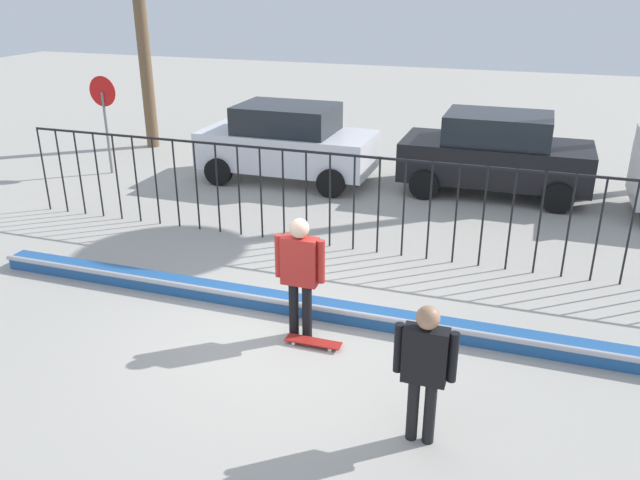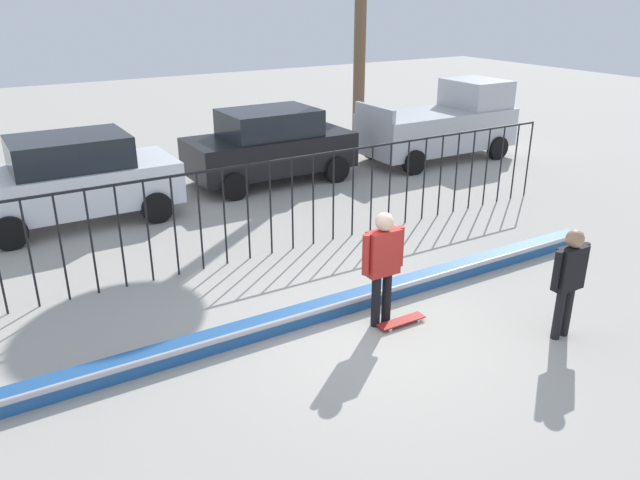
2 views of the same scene
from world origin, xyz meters
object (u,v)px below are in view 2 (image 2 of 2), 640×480
at_px(parked_car_white, 73,179).
at_px(skateboarder, 383,259).
at_px(skateboard, 401,321).
at_px(parked_car_black, 270,145).
at_px(pickup_truck, 443,124).
at_px(camera_operator, 569,274).

bearing_deg(parked_car_white, skateboarder, -66.06).
height_order(skateboarder, skateboard, skateboarder).
relative_size(skateboarder, skateboard, 2.25).
bearing_deg(skateboarder, skateboard, -7.06).
xyz_separation_m(skateboard, parked_car_black, (1.76, 7.83, 0.91)).
bearing_deg(pickup_truck, parked_car_black, 178.90).
relative_size(skateboarder, parked_car_black, 0.42).
relative_size(camera_operator, pickup_truck, 0.36).
height_order(parked_car_black, pickup_truck, pickup_truck).
relative_size(parked_car_black, pickup_truck, 0.91).
xyz_separation_m(skateboarder, parked_car_black, (2.02, 7.64, -0.11)).
bearing_deg(parked_car_white, skateboard, -64.87).
bearing_deg(camera_operator, pickup_truck, -67.75).
relative_size(skateboarder, pickup_truck, 0.38).
bearing_deg(parked_car_black, skateboard, -103.67).
bearing_deg(skateboard, pickup_truck, 49.39).
relative_size(skateboarder, camera_operator, 1.07).
bearing_deg(parked_car_white, camera_operator, -59.07).
height_order(skateboard, parked_car_black, parked_car_black).
bearing_deg(skateboard, skateboarder, 148.05).
relative_size(skateboard, pickup_truck, 0.17).
xyz_separation_m(skateboarder, camera_operator, (2.03, -1.67, -0.07)).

